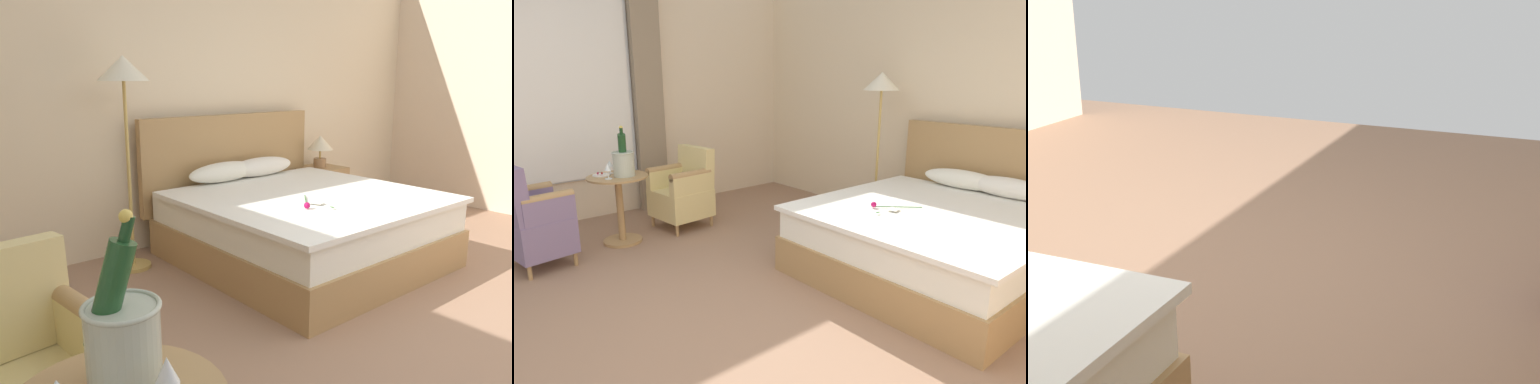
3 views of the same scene
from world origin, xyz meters
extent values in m
cube|color=beige|center=(0.00, 3.28, 1.55)|extent=(6.54, 0.12, 3.09)
cube|color=#A67F4F|center=(0.32, 2.05, 0.16)|extent=(1.89, 1.99, 0.31)
cube|color=white|center=(0.32, 2.05, 0.43)|extent=(1.83, 1.93, 0.24)
cube|color=white|center=(0.32, 1.99, 0.57)|extent=(1.93, 1.87, 0.04)
cube|color=#A67F4F|center=(0.32, 3.08, 0.76)|extent=(1.99, 0.08, 0.89)
ellipsoid|color=white|center=(0.09, 2.88, 0.69)|extent=(0.80, 0.27, 0.19)
ellipsoid|color=white|center=(0.54, 2.88, 0.69)|extent=(0.80, 0.24, 0.20)
cylinder|color=#2D6628|center=(0.09, 1.81, 0.61)|extent=(0.29, 0.30, 0.01)
sphere|color=#B20F4C|center=(-0.05, 1.66, 0.62)|extent=(0.05, 0.05, 0.05)
ellipsoid|color=#33702D|center=(0.09, 1.53, 0.61)|extent=(0.03, 0.05, 0.01)
cube|color=white|center=(0.12, 1.71, 0.61)|extent=(0.10, 0.13, 0.00)
cube|color=#A67F4F|center=(1.43, 2.91, 0.29)|extent=(0.51, 0.44, 0.58)
sphere|color=#B7B2A8|center=(1.69, 2.91, 0.41)|extent=(0.02, 0.02, 0.02)
cylinder|color=#9F724B|center=(1.43, 2.91, 0.63)|extent=(0.14, 0.14, 0.10)
cylinder|color=tan|center=(1.43, 2.91, 0.73)|extent=(0.02, 0.02, 0.10)
cone|color=beige|center=(1.43, 2.91, 0.85)|extent=(0.28, 0.28, 0.15)
cylinder|color=tan|center=(-0.90, 2.82, 0.01)|extent=(0.28, 0.28, 0.03)
cylinder|color=tan|center=(-0.90, 2.82, 0.78)|extent=(0.03, 0.03, 1.50)
cone|color=#EFE5C6|center=(-0.90, 2.82, 1.62)|extent=(0.40, 0.40, 0.19)
cylinder|color=#ADB8A7|center=(-2.12, 0.33, 0.83)|extent=(0.21, 0.21, 0.24)
torus|color=#ADB8A7|center=(-2.12, 0.33, 0.94)|extent=(0.22, 0.22, 0.02)
cylinder|color=white|center=(-2.12, 0.33, 0.92)|extent=(0.18, 0.18, 0.03)
cylinder|color=#1E4723|center=(-2.14, 0.34, 0.98)|extent=(0.15, 0.10, 0.31)
cylinder|color=#193D1E|center=(-2.09, 0.32, 1.16)|extent=(0.05, 0.04, 0.08)
sphere|color=gold|center=(-2.09, 0.32, 1.19)|extent=(0.04, 0.04, 0.04)
cone|color=white|center=(-2.08, 0.15, 0.83)|extent=(0.06, 0.06, 0.07)
cube|color=#DAC581|center=(-1.99, 1.01, 0.54)|extent=(0.14, 0.51, 0.21)
cylinder|color=#A67F4F|center=(-1.99, 1.01, 0.64)|extent=(0.14, 0.51, 0.09)
camera|label=1|loc=(-2.63, -0.85, 1.54)|focal=35.00mm
camera|label=2|loc=(2.25, -1.41, 1.71)|focal=32.00mm
camera|label=3|loc=(-1.76, 2.93, 1.62)|focal=50.00mm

